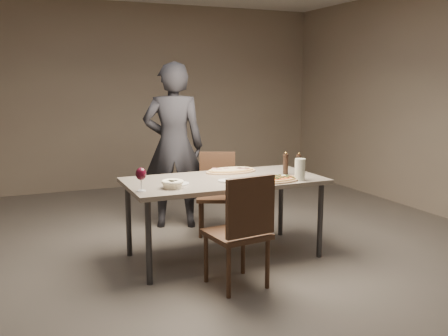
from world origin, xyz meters
name	(u,v)px	position (x,y,z in m)	size (l,w,h in m)	color
room	(224,108)	(0.00, 0.00, 1.40)	(7.00, 7.00, 7.00)	#59534D
dining_table	(224,185)	(0.00, 0.00, 0.69)	(1.80, 0.90, 0.75)	slate
zucchini_pizza	(272,179)	(0.35, -0.28, 0.77)	(0.54, 0.30, 0.05)	tan
ham_pizza	(231,170)	(0.20, 0.28, 0.77)	(0.52, 0.29, 0.04)	tan
bread_basket	(172,183)	(-0.56, -0.20, 0.79)	(0.19, 0.19, 0.07)	#F5ECC6
oil_dish	(226,181)	(-0.04, -0.14, 0.76)	(0.14, 0.14, 0.02)	white
pepper_mill_left	(286,164)	(0.63, -0.03, 0.85)	(0.06, 0.06, 0.22)	black
pepper_mill_right	(299,163)	(0.79, -0.01, 0.84)	(0.05, 0.05, 0.20)	black
carafe	(300,169)	(0.61, -0.34, 0.85)	(0.10, 0.10, 0.20)	silver
wine_glass	(141,175)	(-0.83, -0.22, 0.89)	(0.09, 0.09, 0.20)	silver
side_plate	(179,184)	(-0.46, -0.08, 0.76)	(0.18, 0.18, 0.01)	white
chair_near	(242,226)	(-0.16, -0.75, 0.52)	(0.49, 0.49, 0.93)	#3E271A
chair_far	(217,188)	(0.25, 0.77, 0.49)	(0.55, 0.55, 0.87)	#3E271A
diner	(174,146)	(-0.12, 1.15, 0.92)	(0.67, 0.44, 1.85)	black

